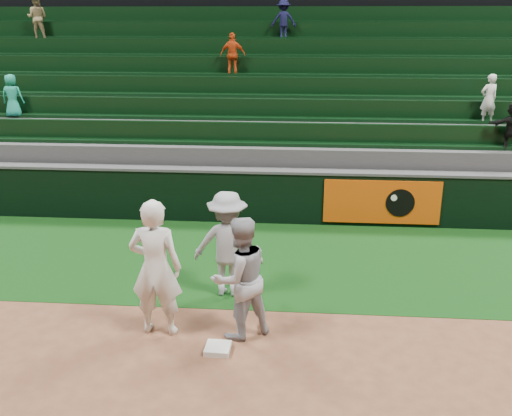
{
  "coord_description": "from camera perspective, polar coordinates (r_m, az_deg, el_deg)",
  "views": [
    {
      "loc": [
        1.14,
        -7.34,
        4.56
      ],
      "look_at": [
        0.37,
        2.3,
        1.3
      ],
      "focal_mm": 40.0,
      "sensor_mm": 36.0,
      "label": 1
    }
  ],
  "objects": [
    {
      "name": "ground",
      "position": [
        8.72,
        -3.75,
        -12.96
      ],
      "size": [
        70.0,
        70.0,
        0.0
      ],
      "primitive_type": "plane",
      "color": "brown",
      "rests_on": "ground"
    },
    {
      "name": "foul_grass",
      "position": [
        11.36,
        -1.61,
        -5.03
      ],
      "size": [
        36.0,
        4.2,
        0.01
      ],
      "primitive_type": "cube",
      "color": "black",
      "rests_on": "ground"
    },
    {
      "name": "first_base",
      "position": [
        8.43,
        -3.84,
        -13.83
      ],
      "size": [
        0.37,
        0.37,
        0.08
      ],
      "primitive_type": "cube",
      "rotation": [
        0.0,
        0.0,
        -0.04
      ],
      "color": "white",
      "rests_on": "ground"
    },
    {
      "name": "first_baseman",
      "position": [
        8.52,
        -10.0,
        -5.93
      ],
      "size": [
        0.79,
        0.53,
        2.12
      ],
      "primitive_type": "imported",
      "rotation": [
        0.0,
        0.0,
        3.11
      ],
      "color": "white",
      "rests_on": "ground"
    },
    {
      "name": "baserunner",
      "position": [
        8.38,
        -1.6,
        -7.0
      ],
      "size": [
        1.15,
        1.1,
        1.88
      ],
      "primitive_type": "imported",
      "rotation": [
        0.0,
        0.0,
        3.74
      ],
      "color": "#A5A7B0",
      "rests_on": "ground"
    },
    {
      "name": "base_coach",
      "position": [
        9.62,
        -2.85,
        -3.61
      ],
      "size": [
        1.23,
        0.77,
        1.83
      ],
      "primitive_type": "imported",
      "rotation": [
        0.0,
        0.0,
        3.07
      ],
      "color": "#9A9DA7",
      "rests_on": "foul_grass"
    },
    {
      "name": "field_wall",
      "position": [
        13.19,
        -0.52,
        1.3
      ],
      "size": [
        36.0,
        0.45,
        1.25
      ],
      "color": "black",
      "rests_on": "ground"
    },
    {
      "name": "stadium_seating",
      "position": [
        16.6,
        0.53,
        8.71
      ],
      "size": [
        36.0,
        5.95,
        5.14
      ],
      "color": "#38383A",
      "rests_on": "ground"
    }
  ]
}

